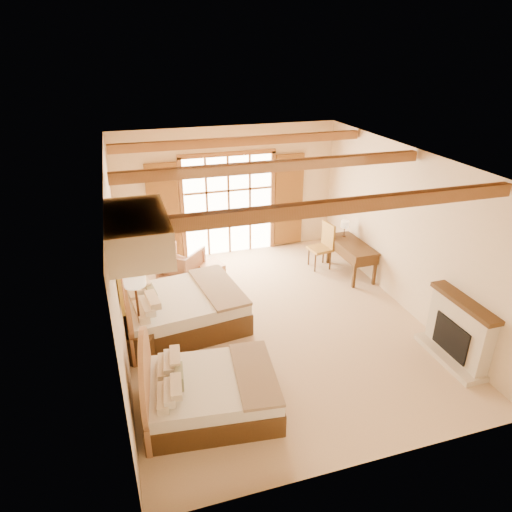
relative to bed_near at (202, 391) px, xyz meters
name	(u,v)px	position (x,y,z in m)	size (l,w,h in m)	color
floor	(273,321)	(1.77, 1.98, -0.38)	(7.00, 7.00, 0.00)	#D2B48D
wall_back	(228,192)	(1.77, 5.48, 1.22)	(5.50, 5.50, 0.00)	beige
wall_left	(117,267)	(-0.98, 1.98, 1.22)	(7.00, 7.00, 0.00)	beige
wall_right	(406,230)	(4.52, 1.98, 1.22)	(7.00, 7.00, 0.00)	beige
ceiling	(276,159)	(1.77, 1.98, 2.82)	(7.00, 7.00, 0.00)	#B37B37
ceiling_beams	(275,166)	(1.77, 1.98, 2.70)	(5.39, 4.60, 0.18)	brown
french_doors	(229,206)	(1.77, 5.42, 0.87)	(3.95, 0.08, 2.60)	white
fireplace	(457,333)	(4.36, -0.02, 0.13)	(0.46, 1.40, 1.16)	#C1B19E
painting	(120,278)	(-0.94, 1.23, 1.37)	(0.06, 0.95, 0.75)	gold
canopy_valance	(138,232)	(-0.63, -0.02, 2.57)	(0.70, 1.40, 0.45)	beige
bed_near	(202,391)	(0.00, 0.00, 0.00)	(2.06, 1.64, 1.25)	#482C13
bed_far	(172,307)	(-0.12, 2.33, 0.07)	(2.47, 1.98, 1.48)	#482C13
nightstand	(143,346)	(-0.73, 1.53, -0.10)	(0.46, 0.46, 0.55)	#482C13
floor_lamp	(135,283)	(-0.73, 1.62, 1.06)	(0.36, 0.36, 1.70)	#3C2618
armchair	(181,264)	(0.33, 4.23, 0.01)	(0.84, 0.86, 0.78)	#A16C4D
ottoman	(211,271)	(0.98, 4.09, -0.19)	(0.52, 0.52, 0.38)	#C27A50
desk	(351,257)	(4.18, 3.40, 0.03)	(0.65, 1.44, 0.76)	#482C13
desk_chair	(321,254)	(3.64, 3.91, -0.04)	(0.55, 0.55, 1.10)	olive
desk_lamp	(345,225)	(4.21, 3.88, 0.67)	(0.19, 0.19, 0.37)	#3C2618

